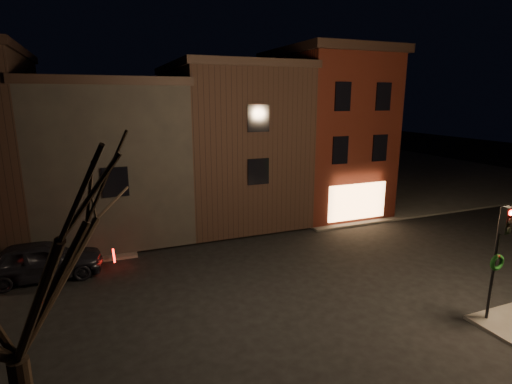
% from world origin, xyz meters
% --- Properties ---
extents(ground, '(120.00, 120.00, 0.00)m').
position_xyz_m(ground, '(0.00, 0.00, 0.00)').
color(ground, black).
rests_on(ground, ground).
extents(sidewalk_far_right, '(30.00, 30.00, 0.12)m').
position_xyz_m(sidewalk_far_right, '(20.00, 20.00, 0.06)').
color(sidewalk_far_right, '#2D2B28').
rests_on(sidewalk_far_right, ground).
extents(corner_building, '(6.50, 8.50, 10.50)m').
position_xyz_m(corner_building, '(8.00, 9.47, 5.40)').
color(corner_building, '#40130B').
rests_on(corner_building, ground).
extents(row_building_a, '(7.30, 10.30, 9.40)m').
position_xyz_m(row_building_a, '(1.50, 10.50, 4.83)').
color(row_building_a, black).
rests_on(row_building_a, ground).
extents(row_building_b, '(7.80, 10.30, 8.40)m').
position_xyz_m(row_building_b, '(-5.75, 10.50, 4.33)').
color(row_building_b, black).
rests_on(row_building_b, ground).
extents(traffic_signal, '(0.58, 0.38, 4.05)m').
position_xyz_m(traffic_signal, '(5.60, -5.51, 2.81)').
color(traffic_signal, black).
rests_on(traffic_signal, sidewalk_near_right).
extents(parked_car_a, '(4.87, 1.97, 1.66)m').
position_xyz_m(parked_car_a, '(-9.01, 4.15, 0.83)').
color(parked_car_a, black).
rests_on(parked_car_a, ground).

